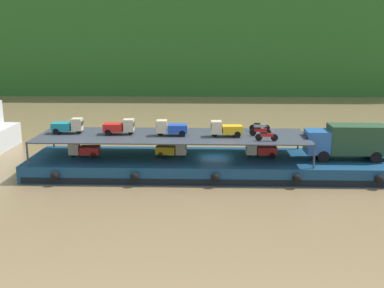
{
  "coord_description": "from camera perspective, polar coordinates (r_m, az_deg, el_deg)",
  "views": [
    {
      "loc": [
        -0.77,
        -39.05,
        12.06
      ],
      "look_at": [
        -2.03,
        0.0,
        2.7
      ],
      "focal_mm": 42.04,
      "sensor_mm": 36.0,
      "label": 1
    }
  ],
  "objects": [
    {
      "name": "mini_truck_upper_bow",
      "position": [
        39.49,
        4.32,
        1.94
      ],
      "size": [
        2.79,
        1.28,
        1.38
      ],
      "color": "gold",
      "rests_on": "cargo_rack"
    },
    {
      "name": "mini_truck_lower_stern",
      "position": [
        41.47,
        -13.57,
        -0.68
      ],
      "size": [
        2.79,
        1.29,
        1.38
      ],
      "color": "red",
      "rests_on": "cargo_barge"
    },
    {
      "name": "motorcycle_upper_port",
      "position": [
        38.26,
        9.42,
        1.02
      ],
      "size": [
        1.9,
        0.55,
        0.87
      ],
      "color": "black",
      "rests_on": "cargo_rack"
    },
    {
      "name": "ground_plane",
      "position": [
        40.88,
        2.85,
        -3.7
      ],
      "size": [
        400.0,
        400.0,
        0.0
      ],
      "primitive_type": "plane",
      "color": "olive"
    },
    {
      "name": "mini_truck_lower_aft",
      "position": [
        40.4,
        -2.57,
        -0.68
      ],
      "size": [
        2.79,
        1.3,
        1.38
      ],
      "color": "gold",
      "rests_on": "cargo_barge"
    },
    {
      "name": "mini_truck_upper_stern",
      "position": [
        42.19,
        -15.46,
        2.23
      ],
      "size": [
        2.77,
        1.26,
        1.38
      ],
      "color": "teal",
      "rests_on": "cargo_rack"
    },
    {
      "name": "covered_lorry",
      "position": [
        41.54,
        19.1,
        0.4
      ],
      "size": [
        7.88,
        2.38,
        3.1
      ],
      "color": "#285BA3",
      "rests_on": "cargo_barge"
    },
    {
      "name": "motorcycle_upper_stbd",
      "position": [
        42.15,
        8.54,
        2.2
      ],
      "size": [
        1.9,
        0.55,
        0.87
      ],
      "color": "black",
      "rests_on": "cargo_rack"
    },
    {
      "name": "cargo_rack",
      "position": [
        40.1,
        -2.53,
        1.04
      ],
      "size": [
        23.93,
        6.7,
        2.0
      ],
      "color": "#383D47",
      "rests_on": "cargo_barge"
    },
    {
      "name": "mini_truck_upper_fore",
      "position": [
        39.81,
        -2.65,
        2.06
      ],
      "size": [
        2.79,
        1.28,
        1.38
      ],
      "color": "#1E47B7",
      "rests_on": "cargo_rack"
    },
    {
      "name": "cargo_barge",
      "position": [
        40.63,
        2.86,
        -2.71
      ],
      "size": [
        33.13,
        8.06,
        1.5
      ],
      "color": "navy",
      "rests_on": "ground"
    },
    {
      "name": "mini_truck_lower_mid",
      "position": [
        40.76,
        8.68,
        -0.7
      ],
      "size": [
        2.76,
        1.23,
        1.38
      ],
      "color": "red",
      "rests_on": "cargo_barge"
    },
    {
      "name": "motorcycle_upper_centre",
      "position": [
        40.17,
        8.64,
        1.65
      ],
      "size": [
        1.9,
        0.55,
        0.87
      ],
      "color": "black",
      "rests_on": "cargo_rack"
    },
    {
      "name": "mini_truck_upper_mid",
      "position": [
        40.78,
        -9.18,
        2.17
      ],
      "size": [
        2.77,
        1.26,
        1.38
      ],
      "color": "red",
      "rests_on": "cargo_rack"
    }
  ]
}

